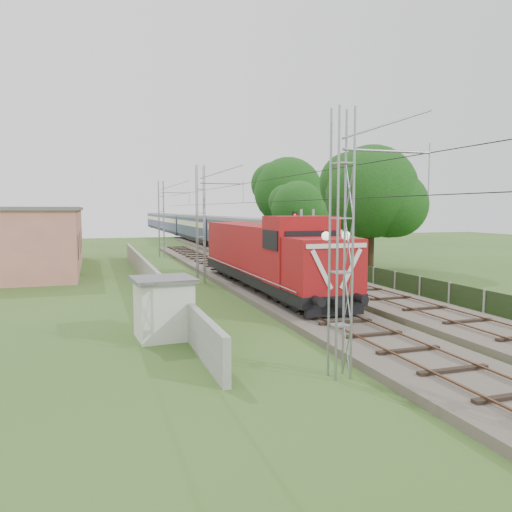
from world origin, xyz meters
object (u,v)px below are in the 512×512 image
object	(u,v)px
signal_post	(294,235)
relay_hut	(164,308)
coach_rake	(185,224)
locomotive	(267,254)

from	to	relation	value
signal_post	relay_hut	bearing A→B (deg)	-132.27
relay_hut	coach_rake	bearing A→B (deg)	79.06
coach_rake	locomotive	bearing A→B (deg)	-95.15
coach_rake	relay_hut	xyz separation A→B (m)	(-12.40, -64.14, -1.30)
locomotive	coach_rake	distance (m)	55.66
locomotive	coach_rake	world-z (taller)	locomotive
coach_rake	signal_post	distance (m)	53.03
coach_rake	signal_post	xyz separation A→B (m)	(-2.25, -52.98, 0.87)
signal_post	relay_hut	distance (m)	15.24
locomotive	relay_hut	size ratio (longest dim) A/B	7.33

